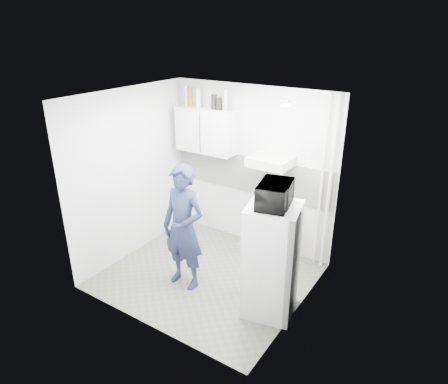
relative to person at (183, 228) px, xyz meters
The scene contains 23 objects.
floor 0.95m from the person, 63.07° to the left, with size 2.80×2.80×0.00m, color #5F6154.
ceiling 1.75m from the person, 63.07° to the left, with size 2.80×2.80×0.00m, color white.
wall_back 1.62m from the person, 84.20° to the left, with size 2.80×2.80×0.00m, color silver.
wall_left 1.35m from the person, 165.87° to the left, with size 2.60×2.60×0.00m, color silver.
wall_right 1.64m from the person, 11.34° to the left, with size 2.60×2.60×0.00m, color silver.
person is the anchor object (origin of this frame).
stove 1.56m from the person, 61.74° to the left, with size 0.53×0.53×0.84m, color silver.
fridge 1.27m from the person, ahead, with size 0.61×0.61×1.48m, color silver.
stove_top 1.49m from the person, 61.74° to the left, with size 0.51×0.51×0.03m, color black.
saucepan 1.45m from the person, 62.84° to the left, with size 0.19×0.19×0.11m, color silver.
microwave 1.46m from the person, ahead, with size 0.35×0.52×0.29m, color black.
bottle_a 2.24m from the person, 124.92° to the left, with size 0.07×0.07×0.31m, color silver.
bottle_b 2.21m from the person, 122.99° to the left, with size 0.08×0.08×0.31m, color brown.
bottle_c 2.15m from the person, 118.01° to the left, with size 0.07×0.07×0.30m, color #B2B7BC.
canister_a 2.04m from the person, 107.60° to the left, with size 0.09×0.09×0.22m, color black.
canister_b 2.01m from the person, 104.09° to the left, with size 0.09×0.09×0.18m, color black.
bottle_e 2.04m from the person, 99.62° to the left, with size 0.08×0.08×0.31m, color silver.
upper_cabinet 1.79m from the person, 113.08° to the left, with size 1.00×0.35×0.70m, color silver.
range_hood 1.60m from the person, 65.12° to the left, with size 0.60×0.50×0.14m, color silver.
backsplash 1.59m from the person, 84.14° to the left, with size 2.74×0.03×0.60m, color white.
pipe_a 2.12m from the person, 45.46° to the left, with size 0.05×0.05×2.60m, color silver.
pipe_b 2.04m from the person, 47.92° to the left, with size 0.04×0.04×2.60m, color silver.
ceiling_spot_fixture 2.11m from the person, 23.86° to the left, with size 0.10×0.10×0.02m, color white.
Camera 1 is at (2.90, -3.99, 3.43)m, focal length 32.00 mm.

